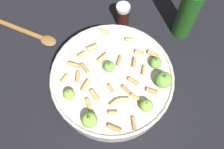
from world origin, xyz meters
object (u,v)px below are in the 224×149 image
at_px(pepper_shaker, 123,15).
at_px(wooden_spoon, 28,32).
at_px(olive_oil_bottle, 188,12).
at_px(cooking_pan, 113,81).

bearing_deg(pepper_shaker, wooden_spoon, 32.02).
xyz_separation_m(olive_oil_bottle, wooden_spoon, (0.43, 0.20, -0.09)).
bearing_deg(pepper_shaker, olive_oil_bottle, -166.99).
bearing_deg(olive_oil_bottle, wooden_spoon, 24.74).
height_order(cooking_pan, pepper_shaker, cooking_pan).
bearing_deg(cooking_pan, pepper_shaker, -74.64).
relative_size(pepper_shaker, wooden_spoon, 0.35).
height_order(cooking_pan, wooden_spoon, cooking_pan).
bearing_deg(wooden_spoon, pepper_shaker, -147.98).
relative_size(cooking_pan, olive_oil_bottle, 1.45).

